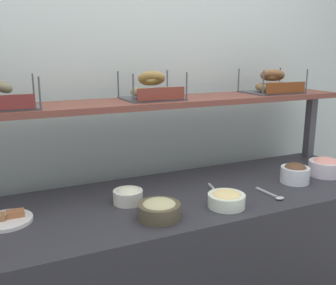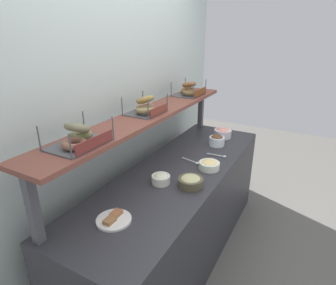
# 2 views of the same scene
# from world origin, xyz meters

# --- Properties ---
(ground_plane) EXTENTS (8.00, 8.00, 0.00)m
(ground_plane) POSITION_xyz_m (0.00, 0.00, 0.00)
(ground_plane) COLOR #595651
(back_wall) EXTENTS (3.48, 0.06, 2.40)m
(back_wall) POSITION_xyz_m (0.00, 0.55, 1.20)
(back_wall) COLOR silver
(back_wall) RESTS_ON ground_plane
(deli_counter) EXTENTS (2.28, 0.70, 0.85)m
(deli_counter) POSITION_xyz_m (0.00, 0.00, 0.42)
(deli_counter) COLOR #2D2D33
(deli_counter) RESTS_ON ground_plane
(shelf_riser_left) EXTENTS (0.05, 0.05, 0.40)m
(shelf_riser_left) POSITION_xyz_m (-1.08, 0.27, 1.05)
(shelf_riser_left) COLOR #4C4C51
(shelf_riser_left) RESTS_ON deli_counter
(shelf_riser_right) EXTENTS (0.05, 0.05, 0.40)m
(shelf_riser_right) POSITION_xyz_m (1.08, 0.27, 1.05)
(shelf_riser_right) COLOR #4C4C51
(shelf_riser_right) RESTS_ON deli_counter
(upper_shelf) EXTENTS (2.24, 0.32, 0.03)m
(upper_shelf) POSITION_xyz_m (0.00, 0.27, 1.26)
(upper_shelf) COLOR brown
(upper_shelf) RESTS_ON shelf_riser_left
(bowl_chocolate_spread) EXTENTS (0.15, 0.15, 0.11)m
(bowl_chocolate_spread) POSITION_xyz_m (0.64, -0.09, 0.90)
(bowl_chocolate_spread) COLOR white
(bowl_chocolate_spread) RESTS_ON deli_counter
(bowl_hummus) EXTENTS (0.18, 0.18, 0.08)m
(bowl_hummus) POSITION_xyz_m (-0.18, -0.19, 0.89)
(bowl_hummus) COLOR brown
(bowl_hummus) RESTS_ON deli_counter
(bowl_lox_spread) EXTENTS (0.18, 0.18, 0.10)m
(bowl_lox_spread) POSITION_xyz_m (0.87, -0.07, 0.90)
(bowl_lox_spread) COLOR silver
(bowl_lox_spread) RESTS_ON deli_counter
(bowl_egg_salad) EXTENTS (0.17, 0.17, 0.07)m
(bowl_egg_salad) POSITION_xyz_m (0.13, -0.21, 0.89)
(bowl_egg_salad) COLOR white
(bowl_egg_salad) RESTS_ON deli_counter
(bowl_potato_salad) EXTENTS (0.13, 0.13, 0.08)m
(bowl_potato_salad) POSITION_xyz_m (-0.25, 0.02, 0.89)
(bowl_potato_salad) COLOR silver
(bowl_potato_salad) RESTS_ON deli_counter
(serving_plate_white) EXTENTS (0.21, 0.21, 0.04)m
(serving_plate_white) POSITION_xyz_m (-0.76, 0.04, 0.86)
(serving_plate_white) COLOR white
(serving_plate_white) RESTS_ON deli_counter
(serving_spoon_near_plate) EXTENTS (0.07, 0.17, 0.01)m
(serving_spoon_near_plate) POSITION_xyz_m (0.18, -0.05, 0.86)
(serving_spoon_near_plate) COLOR #B7B7BC
(serving_spoon_near_plate) RESTS_ON deli_counter
(serving_spoon_by_edge) EXTENTS (0.04, 0.18, 0.01)m
(serving_spoon_by_edge) POSITION_xyz_m (0.40, -0.20, 0.86)
(serving_spoon_by_edge) COLOR #B7B7BC
(serving_spoon_by_edge) RESTS_ON deli_counter
(bagel_basket_poppy) EXTENTS (0.34, 0.24, 0.15)m
(bagel_basket_poppy) POSITION_xyz_m (-0.75, 0.26, 1.33)
(bagel_basket_poppy) COLOR #4C4C51
(bagel_basket_poppy) RESTS_ON upper_shelf
(bagel_basket_everything) EXTENTS (0.30, 0.26, 0.15)m
(bagel_basket_everything) POSITION_xyz_m (-0.02, 0.28, 1.33)
(bagel_basket_everything) COLOR #4C4C51
(bagel_basket_everything) RESTS_ON upper_shelf
(bagel_basket_cinnamon_raisin) EXTENTS (0.32, 0.26, 0.14)m
(bagel_basket_cinnamon_raisin) POSITION_xyz_m (0.75, 0.27, 1.33)
(bagel_basket_cinnamon_raisin) COLOR #4C4C51
(bagel_basket_cinnamon_raisin) RESTS_ON upper_shelf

